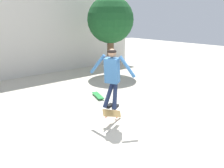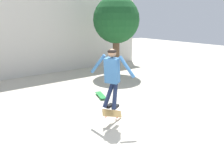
% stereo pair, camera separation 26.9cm
% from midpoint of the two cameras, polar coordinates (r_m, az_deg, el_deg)
% --- Properties ---
extents(ground_plane, '(40.00, 40.00, 0.00)m').
position_cam_midpoint_polar(ground_plane, '(5.28, 2.83, -13.97)').
color(ground_plane, beige).
extents(building_backdrop, '(14.03, 0.52, 5.63)m').
position_cam_midpoint_polar(building_backdrop, '(11.21, -24.63, 13.84)').
color(building_backdrop, beige).
rests_on(building_backdrop, ground_plane).
extents(tree_right, '(2.19, 2.19, 3.73)m').
position_cam_midpoint_polar(tree_right, '(10.71, -1.16, 16.25)').
color(tree_right, brown).
rests_on(tree_right, ground_plane).
extents(skater, '(0.61, 1.17, 1.55)m').
position_cam_midpoint_polar(skater, '(5.46, -1.41, 2.74)').
color(skater, teal).
extents(skateboard_flipping, '(0.81, 0.33, 0.49)m').
position_cam_midpoint_polar(skateboard_flipping, '(5.88, -1.28, -7.70)').
color(skateboard_flipping, '#AD894C').
extents(skateboard_resting, '(0.44, 0.81, 0.08)m').
position_cam_midpoint_polar(skateboard_resting, '(7.81, -4.71, -2.97)').
color(skateboard_resting, '#237F38').
rests_on(skateboard_resting, ground_plane).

